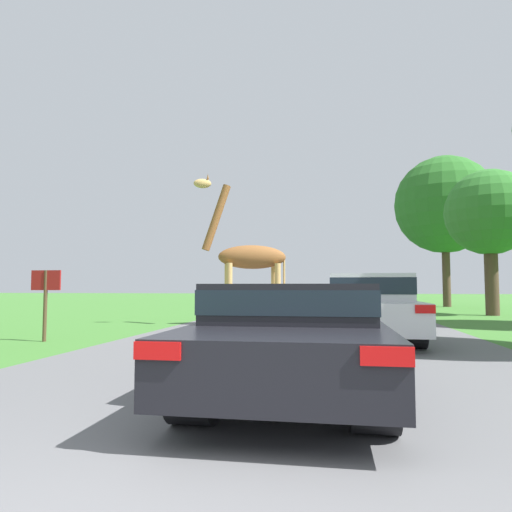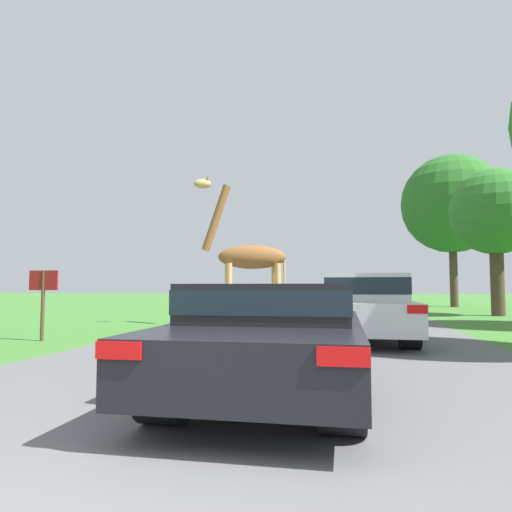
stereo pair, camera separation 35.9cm
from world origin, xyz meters
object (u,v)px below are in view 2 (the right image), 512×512
object	(u,v)px
sign_post	(43,292)
car_queue_right	(292,293)
giraffe_near_road	(248,259)
tree_left_edge	(452,204)
car_queue_left	(366,300)
car_far_ahead	(365,305)
car_lead_maroon	(273,333)
tree_mid_field	(495,212)

from	to	relation	value
sign_post	car_queue_right	bearing A→B (deg)	82.77
car_queue_right	sign_post	distance (m)	23.50
giraffe_near_road	tree_left_edge	size ratio (longest dim) A/B	0.52
giraffe_near_road	car_queue_right	xyz separation A→B (m)	(-0.66, 18.21, -1.33)
car_queue_left	car_queue_right	bearing A→B (deg)	105.70
car_queue_right	car_far_ahead	xyz separation A→B (m)	(4.12, -21.83, 0.04)
giraffe_near_road	car_queue_left	distance (m)	4.71
car_queue_right	tree_left_edge	size ratio (longest dim) A/B	0.51
tree_left_edge	sign_post	world-z (taller)	tree_left_edge
car_lead_maroon	car_queue_left	size ratio (longest dim) A/B	1.06
car_far_ahead	tree_mid_field	size ratio (longest dim) A/B	0.73
car_queue_right	tree_mid_field	xyz separation A→B (m)	(9.92, -11.94, 3.57)
car_lead_maroon	car_queue_left	world-z (taller)	car_queue_left
tree_mid_field	sign_post	distance (m)	17.48
car_lead_maroon	car_far_ahead	distance (m)	5.64
giraffe_near_road	car_queue_right	distance (m)	18.27
giraffe_near_road	tree_mid_field	xyz separation A→B (m)	(9.26, 6.27, 2.24)
car_far_ahead	sign_post	distance (m)	7.23
car_far_ahead	tree_left_edge	bearing A→B (deg)	71.95
car_lead_maroon	car_far_ahead	world-z (taller)	car_far_ahead
tree_left_edge	car_queue_right	bearing A→B (deg)	161.26
car_queue_right	sign_post	world-z (taller)	sign_post
car_queue_right	sign_post	bearing A→B (deg)	-97.23
tree_mid_field	sign_post	world-z (taller)	tree_mid_field
tree_left_edge	sign_post	bearing A→B (deg)	-123.31
car_lead_maroon	sign_post	world-z (taller)	sign_post
car_lead_maroon	tree_mid_field	xyz separation A→B (m)	(7.06, 15.38, 3.63)
car_far_ahead	tree_left_edge	size ratio (longest dim) A/B	0.49
giraffe_near_road	car_far_ahead	distance (m)	5.17
car_queue_left	sign_post	xyz separation A→B (m)	(-7.38, -7.58, 0.38)
car_lead_maroon	car_queue_left	bearing A→B (deg)	82.32
car_queue_right	tree_left_edge	bearing A→B (deg)	-18.74
tree_mid_field	sign_post	xyz separation A→B (m)	(-12.87, -11.38, -3.22)
car_queue_left	tree_left_edge	size ratio (longest dim) A/B	0.43
car_far_ahead	car_queue_left	bearing A→B (deg)	87.14
car_queue_right	tree_left_edge	distance (m)	11.99
car_queue_right	tree_mid_field	bearing A→B (deg)	-50.29
sign_post	tree_mid_field	bearing A→B (deg)	41.47
tree_left_edge	tree_mid_field	xyz separation A→B (m)	(-0.20, -8.51, -1.88)
giraffe_near_road	car_queue_left	xyz separation A→B (m)	(3.77, 2.48, -1.36)
tree_left_edge	giraffe_near_road	bearing A→B (deg)	-122.61
car_lead_maroon	car_queue_left	xyz separation A→B (m)	(1.56, 11.59, 0.04)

